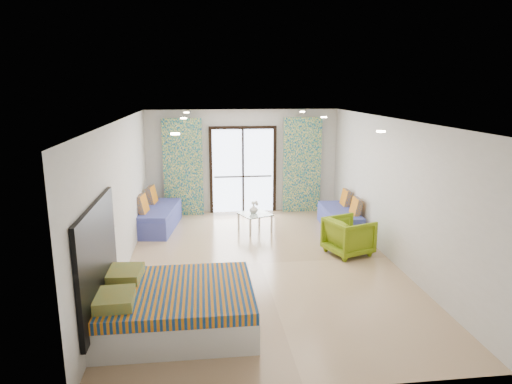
{
  "coord_description": "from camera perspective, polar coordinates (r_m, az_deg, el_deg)",
  "views": [
    {
      "loc": [
        -1.05,
        -8.05,
        3.28
      ],
      "look_at": [
        0.03,
        1.03,
        1.15
      ],
      "focal_mm": 32.0,
      "sensor_mm": 36.0,
      "label": 1
    }
  ],
  "objects": [
    {
      "name": "daybed_left",
      "position": [
        10.96,
        -12.1,
        -3.04
      ],
      "size": [
        0.98,
        1.95,
        0.92
      ],
      "rotation": [
        0.0,
        0.0,
        -0.14
      ],
      "color": "#41499C",
      "rests_on": "floor"
    },
    {
      "name": "downlight_d",
      "position": [
        9.4,
        8.48,
        9.24
      ],
      "size": [
        0.12,
        0.12,
        0.02
      ],
      "primitive_type": "cylinder",
      "color": "#FFE0B2",
      "rests_on": "ceiling"
    },
    {
      "name": "balcony_rail",
      "position": [
        12.06,
        -1.64,
        1.95
      ],
      "size": [
        1.52,
        0.03,
        0.04
      ],
      "primitive_type": "cube",
      "color": "#595451",
      "rests_on": "balcony_door"
    },
    {
      "name": "wall_left",
      "position": [
        8.41,
        -16.49,
        -0.71
      ],
      "size": [
        0.01,
        7.5,
        2.7
      ],
      "primitive_type": null,
      "color": "silver",
      "rests_on": "ground"
    },
    {
      "name": "wall_right",
      "position": [
        9.01,
        16.63,
        0.18
      ],
      "size": [
        0.01,
        7.5,
        2.7
      ],
      "primitive_type": null,
      "color": "silver",
      "rests_on": "ground"
    },
    {
      "name": "balcony_door",
      "position": [
        11.99,
        -1.64,
        3.39
      ],
      "size": [
        1.76,
        0.08,
        2.28
      ],
      "color": "black",
      "rests_on": "floor"
    },
    {
      "name": "curtain_left",
      "position": [
        11.81,
        -9.1,
        3.04
      ],
      "size": [
        1.0,
        0.1,
        2.5
      ],
      "primitive_type": "cube",
      "color": "silver",
      "rests_on": "floor"
    },
    {
      "name": "floor",
      "position": [
        8.76,
        0.64,
        -8.89
      ],
      "size": [
        5.0,
        7.5,
        0.01
      ],
      "primitive_type": null,
      "color": "#A28260",
      "rests_on": "ground"
    },
    {
      "name": "bed",
      "position": [
        6.6,
        -10.02,
        -13.92
      ],
      "size": [
        2.1,
        1.71,
        0.72
      ],
      "color": "silver",
      "rests_on": "floor"
    },
    {
      "name": "coffee_table",
      "position": [
        10.5,
        -0.14,
        -2.95
      ],
      "size": [
        0.84,
        0.84,
        0.74
      ],
      "rotation": [
        0.0,
        0.0,
        0.4
      ],
      "color": "silver",
      "rests_on": "floor"
    },
    {
      "name": "armchair",
      "position": [
        9.28,
        11.52,
        -5.21
      ],
      "size": [
        0.97,
        1.0,
        0.81
      ],
      "primitive_type": "imported",
      "rotation": [
        0.0,
        0.0,
        1.93
      ],
      "color": "olive",
      "rests_on": "floor"
    },
    {
      "name": "headboard",
      "position": [
        6.44,
        -19.13,
        -7.91
      ],
      "size": [
        0.06,
        2.1,
        1.5
      ],
      "primitive_type": "cube",
      "color": "black",
      "rests_on": "floor"
    },
    {
      "name": "downlight_f",
      "position": [
        11.34,
        5.82,
        9.95
      ],
      "size": [
        0.12,
        0.12,
        0.02
      ],
      "primitive_type": "cylinder",
      "color": "#FFE0B2",
      "rests_on": "ceiling"
    },
    {
      "name": "switch_plate",
      "position": [
        7.6,
        -17.26,
        -4.57
      ],
      "size": [
        0.02,
        0.1,
        0.1
      ],
      "primitive_type": "cube",
      "color": "silver",
      "rests_on": "wall_left"
    },
    {
      "name": "downlight_c",
      "position": [
        9.08,
        -9.06,
        9.09
      ],
      "size": [
        0.12,
        0.12,
        0.02
      ],
      "primitive_type": "cylinder",
      "color": "#FFE0B2",
      "rests_on": "ceiling"
    },
    {
      "name": "downlight_e",
      "position": [
        11.08,
        -8.69,
        9.8
      ],
      "size": [
        0.12,
        0.12,
        0.02
      ],
      "primitive_type": "cylinder",
      "color": "#FFE0B2",
      "rests_on": "ceiling"
    },
    {
      "name": "vase",
      "position": [
        10.49,
        -0.3,
        -2.14
      ],
      "size": [
        0.26,
        0.27,
        0.2
      ],
      "primitive_type": "imported",
      "rotation": [
        0.0,
        0.0,
        0.37
      ],
      "color": "white",
      "rests_on": "coffee_table"
    },
    {
      "name": "daybed_right",
      "position": [
        10.84,
        10.52,
        -3.26
      ],
      "size": [
        0.72,
        1.76,
        0.86
      ],
      "rotation": [
        0.0,
        0.0,
        -0.03
      ],
      "color": "#41499C",
      "rests_on": "floor"
    },
    {
      "name": "curtain_right",
      "position": [
        12.08,
        5.78,
        3.36
      ],
      "size": [
        1.0,
        0.1,
        2.5
      ],
      "primitive_type": "cube",
      "color": "silver",
      "rests_on": "floor"
    },
    {
      "name": "downlight_a",
      "position": [
        6.09,
        -10.08,
        7.17
      ],
      "size": [
        0.12,
        0.12,
        0.02
      ],
      "primitive_type": "cylinder",
      "color": "#FFE0B2",
      "rests_on": "ceiling"
    },
    {
      "name": "downlight_b",
      "position": [
        6.56,
        15.35,
        7.32
      ],
      "size": [
        0.12,
        0.12,
        0.02
      ],
      "primitive_type": "cylinder",
      "color": "#FFE0B2",
      "rests_on": "ceiling"
    },
    {
      "name": "wall_front",
      "position": [
        4.83,
        6.52,
        -10.5
      ],
      "size": [
        5.0,
        0.01,
        2.7
      ],
      "primitive_type": null,
      "color": "silver",
      "rests_on": "ground"
    },
    {
      "name": "ceiling",
      "position": [
        8.14,
        0.69,
        9.02
      ],
      "size": [
        5.0,
        7.5,
        0.01
      ],
      "primitive_type": null,
      "color": "silver",
      "rests_on": "ground"
    },
    {
      "name": "wall_back",
      "position": [
        12.01,
        -1.66,
        3.84
      ],
      "size": [
        5.0,
        0.01,
        2.7
      ],
      "primitive_type": null,
      "color": "silver",
      "rests_on": "ground"
    }
  ]
}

